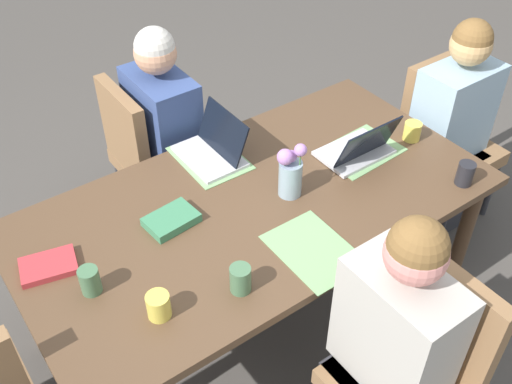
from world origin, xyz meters
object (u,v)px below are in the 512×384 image
at_px(laptop_head_left_left_far, 358,149).
at_px(book_blue_cover, 48,266).
at_px(chair_far_left_mid, 415,364).
at_px(book_red_cover, 171,220).
at_px(person_far_left_mid, 390,358).
at_px(coffee_mug_centre_right, 90,281).
at_px(laptop_near_left_near, 214,149).
at_px(coffee_mug_near_left, 465,174).
at_px(coffee_mug_near_right, 240,279).
at_px(coffee_mug_far_left, 159,306).
at_px(flower_vase, 290,172).
at_px(dining_table, 256,214).
at_px(coffee_mug_centre_left, 412,131).
at_px(person_head_left_left_far, 447,139).
at_px(person_near_left_near, 167,148).
at_px(chair_head_left_left_far, 442,133).
at_px(chair_near_left_near, 149,152).

relative_size(laptop_head_left_left_far, book_blue_cover, 1.60).
height_order(chair_far_left_mid, laptop_head_left_left_far, laptop_head_left_left_far).
height_order(chair_far_left_mid, book_red_cover, chair_far_left_mid).
distance_m(person_far_left_mid, coffee_mug_centre_right, 1.10).
height_order(laptop_near_left_near, coffee_mug_near_left, laptop_near_left_near).
bearing_deg(book_red_cover, person_far_left_mid, 108.14).
bearing_deg(coffee_mug_near_right, coffee_mug_near_left, 176.16).
height_order(laptop_head_left_left_far, book_blue_cover, laptop_head_left_left_far).
bearing_deg(coffee_mug_far_left, flower_vase, -162.31).
bearing_deg(dining_table, coffee_mug_far_left, 24.90).
height_order(dining_table, laptop_near_left_near, laptop_near_left_near).
distance_m(person_far_left_mid, coffee_mug_centre_left, 1.11).
xyz_separation_m(coffee_mug_centre_left, coffee_mug_far_left, (1.45, 0.21, 0.00)).
distance_m(coffee_mug_near_right, coffee_mug_far_left, 0.29).
height_order(person_head_left_left_far, laptop_near_left_near, person_head_left_left_far).
bearing_deg(coffee_mug_centre_left, person_far_left_mid, 41.05).
distance_m(coffee_mug_centre_left, book_blue_cover, 1.69).
bearing_deg(coffee_mug_centre_left, coffee_mug_near_right, 13.60).
bearing_deg(laptop_near_left_near, coffee_mug_centre_right, 27.80).
relative_size(laptop_near_left_near, laptop_head_left_left_far, 1.00).
xyz_separation_m(person_near_left_near, book_blue_cover, (0.83, 0.65, 0.22)).
height_order(coffee_mug_near_right, book_blue_cover, coffee_mug_near_right).
height_order(chair_far_left_mid, coffee_mug_centre_left, chair_far_left_mid).
relative_size(person_near_left_near, person_head_left_left_far, 1.00).
bearing_deg(coffee_mug_centre_right, chair_head_left_left_far, -176.57).
relative_size(laptop_head_left_left_far, coffee_mug_centre_left, 3.69).
height_order(person_far_left_mid, coffee_mug_far_left, person_far_left_mid).
distance_m(person_near_left_near, coffee_mug_near_right, 1.21).
relative_size(chair_far_left_mid, person_far_left_mid, 0.75).
xyz_separation_m(coffee_mug_near_left, coffee_mug_centre_right, (1.53, -0.37, 0.00)).
bearing_deg(laptop_head_left_left_far, coffee_mug_far_left, 12.61).
height_order(chair_head_left_left_far, book_red_cover, chair_head_left_left_far).
height_order(chair_near_left_near, book_blue_cover, chair_near_left_near).
bearing_deg(chair_head_left_left_far, coffee_mug_near_left, 43.92).
relative_size(coffee_mug_near_right, coffee_mug_centre_left, 1.23).
relative_size(chair_near_left_near, person_near_left_near, 0.75).
bearing_deg(book_blue_cover, coffee_mug_near_left, 174.19).
distance_m(laptop_near_left_near, coffee_mug_centre_left, 0.93).
bearing_deg(chair_near_left_near, person_near_left_near, 141.24).
relative_size(coffee_mug_near_left, coffee_mug_centre_left, 1.20).
bearing_deg(laptop_near_left_near, chair_head_left_left_far, 167.52).
relative_size(person_far_left_mid, flower_vase, 4.58).
bearing_deg(laptop_near_left_near, book_red_cover, 35.94).
height_order(dining_table, person_near_left_near, person_near_left_near).
distance_m(dining_table, person_head_left_left_far, 1.25).
bearing_deg(chair_far_left_mid, book_blue_cover, -46.30).
distance_m(book_red_cover, book_blue_cover, 0.49).
distance_m(coffee_mug_far_left, book_blue_cover, 0.48).
height_order(person_far_left_mid, coffee_mug_centre_left, person_far_left_mid).
xyz_separation_m(flower_vase, book_red_cover, (0.49, -0.13, -0.10)).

